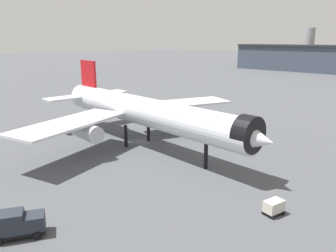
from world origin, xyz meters
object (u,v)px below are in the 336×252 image
object	(u,v)px
baggage_cart_trailing	(274,207)
airliner_near_gate	(144,112)
service_truck_front	(17,224)
traffic_cone_wingtip	(176,110)

from	to	relation	value
baggage_cart_trailing	airliner_near_gate	bearing A→B (deg)	89.96
airliner_near_gate	baggage_cart_trailing	bearing A→B (deg)	-9.44
airliner_near_gate	service_truck_front	bearing A→B (deg)	-62.68
service_truck_front	traffic_cone_wingtip	distance (m)	67.82
service_truck_front	traffic_cone_wingtip	xyz separation A→B (m)	(-33.01, 59.23, -1.28)
service_truck_front	baggage_cart_trailing	distance (m)	29.57
baggage_cart_trailing	traffic_cone_wingtip	bearing A→B (deg)	66.49
airliner_near_gate	service_truck_front	size ratio (longest dim) A/B	9.48
service_truck_front	baggage_cart_trailing	bearing A→B (deg)	-8.11
airliner_near_gate	traffic_cone_wingtip	bearing A→B (deg)	125.09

